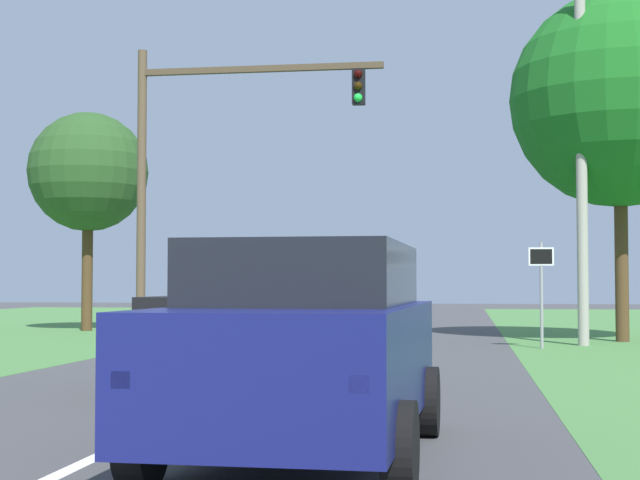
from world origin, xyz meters
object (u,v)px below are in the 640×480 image
object	(u,v)px
pickup_truck_lead	(251,325)
utility_pole_right	(581,148)
red_suv_near	(306,344)
oak_tree_right	(619,99)
traffic_light	(201,151)
keep_moving_sign	(541,280)
extra_tree_1	(88,173)

from	to	relation	value
pickup_truck_lead	utility_pole_right	bearing A→B (deg)	60.48
red_suv_near	utility_pole_right	size ratio (longest dim) A/B	0.48
utility_pole_right	oak_tree_right	bearing A→B (deg)	56.19
oak_tree_right	utility_pole_right	world-z (taller)	utility_pole_right
pickup_truck_lead	traffic_light	xyz separation A→B (m)	(-3.56, 9.99, 4.09)
red_suv_near	utility_pole_right	distance (m)	17.65
keep_moving_sign	utility_pole_right	distance (m)	3.78
pickup_truck_lead	utility_pole_right	xyz separation A→B (m)	(6.18, 10.91, 4.08)
oak_tree_right	utility_pole_right	xyz separation A→B (m)	(-1.24, -1.84, -1.57)
red_suv_near	pickup_truck_lead	world-z (taller)	red_suv_near
pickup_truck_lead	utility_pole_right	size ratio (longest dim) A/B	0.54
extra_tree_1	pickup_truck_lead	bearing A→B (deg)	-60.60
utility_pole_right	red_suv_near	bearing A→B (deg)	-104.81
pickup_truck_lead	keep_moving_sign	xyz separation A→B (m)	(5.05, 9.64, 0.70)
oak_tree_right	traffic_light	bearing A→B (deg)	-165.83
keep_moving_sign	extra_tree_1	size ratio (longest dim) A/B	0.35
oak_tree_right	extra_tree_1	world-z (taller)	oak_tree_right
red_suv_near	keep_moving_sign	size ratio (longest dim) A/B	1.87
extra_tree_1	oak_tree_right	bearing A→B (deg)	-12.08
red_suv_near	utility_pole_right	xyz separation A→B (m)	(4.39, 16.62, 3.99)
red_suv_near	keep_moving_sign	bearing A→B (deg)	77.98
traffic_light	extra_tree_1	xyz separation A→B (m)	(-5.63, 6.32, 0.23)
pickup_truck_lead	red_suv_near	bearing A→B (deg)	-72.62
traffic_light	oak_tree_right	size ratio (longest dim) A/B	0.81
keep_moving_sign	extra_tree_1	world-z (taller)	extra_tree_1
red_suv_near	extra_tree_1	xyz separation A→B (m)	(-10.98, 22.02, 4.23)
oak_tree_right	pickup_truck_lead	bearing A→B (deg)	-120.17
pickup_truck_lead	extra_tree_1	size ratio (longest dim) A/B	0.75
oak_tree_right	keep_moving_sign	bearing A→B (deg)	-127.14
keep_moving_sign	traffic_light	bearing A→B (deg)	177.67
keep_moving_sign	extra_tree_1	distance (m)	16.14
traffic_light	pickup_truck_lead	bearing A→B (deg)	-70.40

